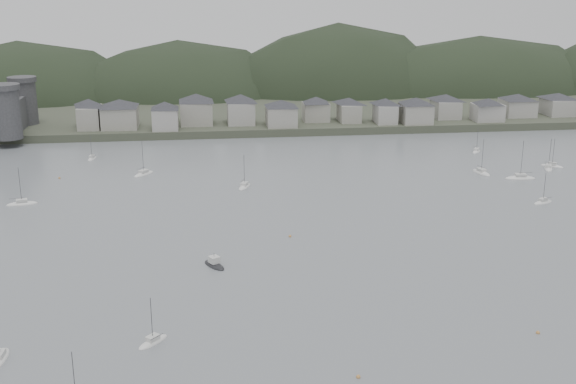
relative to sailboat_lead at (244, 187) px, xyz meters
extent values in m
plane|color=slate|center=(9.75, -101.68, -0.18)|extent=(900.00, 900.00, 0.00)
cube|color=#383D2D|center=(9.75, 193.32, 1.32)|extent=(900.00, 250.00, 3.00)
ellipsoid|color=black|center=(-101.12, 170.26, -10.32)|extent=(138.98, 92.48, 81.13)
ellipsoid|color=black|center=(-22.55, 171.19, -10.15)|extent=(132.08, 90.41, 79.74)
ellipsoid|color=black|center=(60.39, 171.26, -12.85)|extent=(133.88, 88.37, 101.41)
ellipsoid|color=black|center=(135.69, 166.23, -10.50)|extent=(165.81, 81.78, 82.55)
cylinder|color=#37373A|center=(-82.25, 64.32, 11.82)|extent=(10.00, 10.00, 18.00)
cylinder|color=#37373A|center=(-82.25, 92.32, 11.32)|extent=(10.00, 10.00, 17.00)
cube|color=#37373A|center=(-82.25, 78.32, 8.82)|extent=(3.50, 30.00, 12.00)
cube|color=gray|center=(-55.25, 80.29, 7.12)|extent=(8.34, 12.91, 8.59)
pyramid|color=#2A2A2F|center=(-55.25, 80.29, 12.91)|extent=(15.78, 15.78, 3.01)
cube|color=gray|center=(-43.57, 79.65, 7.00)|extent=(13.68, 13.35, 8.36)
pyramid|color=#2A2A2F|center=(-43.57, 79.65, 12.64)|extent=(20.07, 20.07, 2.93)
cube|color=#A4A19A|center=(-25.83, 74.34, 6.86)|extent=(9.78, 10.20, 8.08)
pyramid|color=#2A2A2F|center=(-25.83, 74.34, 12.31)|extent=(14.83, 14.83, 2.83)
cube|color=gray|center=(-13.77, 83.97, 7.37)|extent=(12.59, 13.33, 9.09)
pyramid|color=#2A2A2F|center=(-13.77, 83.97, 13.51)|extent=(19.24, 19.24, 3.18)
cube|color=#A4A19A|center=(4.00, 82.43, 7.26)|extent=(10.74, 12.17, 8.87)
pyramid|color=#2A2A2F|center=(4.00, 82.43, 13.24)|extent=(17.01, 17.01, 3.10)
cube|color=gray|center=(19.67, 75.85, 6.67)|extent=(11.63, 12.09, 7.69)
pyramid|color=#2A2A2F|center=(19.67, 75.85, 11.86)|extent=(17.61, 17.61, 2.69)
cube|color=gray|center=(35.00, 84.52, 6.54)|extent=(10.37, 9.35, 7.44)
pyramid|color=#2A2A2F|center=(35.00, 84.52, 11.56)|extent=(14.65, 14.65, 2.60)
cube|color=gray|center=(48.37, 82.12, 6.43)|extent=(8.24, 12.20, 7.22)
pyramid|color=#2A2A2F|center=(48.37, 82.12, 11.31)|extent=(15.17, 15.17, 2.53)
cube|color=#A4A19A|center=(62.24, 76.87, 6.55)|extent=(8.06, 10.91, 7.46)
pyramid|color=#2A2A2F|center=(62.24, 76.87, 11.59)|extent=(14.08, 14.08, 2.61)
cube|color=gray|center=(74.56, 75.38, 6.65)|extent=(11.73, 11.78, 7.66)
pyramid|color=#2A2A2F|center=(74.56, 75.38, 11.82)|extent=(17.46, 17.46, 2.68)
cube|color=#A4A19A|center=(90.38, 85.23, 6.49)|extent=(10.19, 13.02, 7.33)
pyramid|color=#2A2A2F|center=(90.38, 85.23, 11.44)|extent=(17.23, 17.23, 2.57)
cube|color=#A4A19A|center=(105.29, 76.39, 6.26)|extent=(11.70, 9.81, 6.88)
pyramid|color=#2A2A2F|center=(105.29, 76.39, 10.90)|extent=(15.97, 15.97, 2.41)
cube|color=#A4A19A|center=(122.15, 85.23, 6.32)|extent=(12.83, 12.48, 7.00)
pyramid|color=#2A2A2F|center=(122.15, 85.23, 11.05)|extent=(18.79, 18.79, 2.45)
cube|color=#A4A19A|center=(140.48, 85.75, 6.31)|extent=(11.07, 13.50, 6.97)
pyramid|color=#2A2A2F|center=(140.48, 85.75, 11.01)|extent=(18.25, 18.25, 2.44)
ellipsoid|color=silver|center=(0.00, 0.00, -0.13)|extent=(5.26, 8.05, 1.54)
cube|color=silver|center=(0.00, 0.00, 0.94)|extent=(2.61, 3.14, 0.70)
cylinder|color=#3F3F42|center=(0.00, 0.00, 4.83)|extent=(0.12, 0.12, 9.62)
cylinder|color=#3F3F42|center=(-0.54, 1.27, 1.49)|extent=(1.44, 3.23, 0.10)
ellipsoid|color=silver|center=(75.78, 6.73, -0.13)|extent=(4.73, 9.09, 1.74)
cube|color=silver|center=(75.78, 6.73, 1.04)|extent=(2.57, 3.40, 0.70)
cylinder|color=#3F3F42|center=(75.78, 6.73, 5.45)|extent=(0.12, 0.12, 10.85)
cylinder|color=#3F3F42|center=(76.15, 8.25, 1.59)|extent=(1.01, 3.82, 0.10)
ellipsoid|color=silver|center=(85.24, -1.13, -0.13)|extent=(9.71, 3.98, 1.89)
cube|color=silver|center=(85.24, -1.13, 1.12)|extent=(3.50, 2.41, 0.70)
cylinder|color=#3F3F42|center=(85.24, -1.13, 5.93)|extent=(0.12, 0.12, 11.82)
cylinder|color=#3F3F42|center=(86.93, -0.95, 1.67)|extent=(4.24, 0.53, 0.10)
ellipsoid|color=silver|center=(-30.64, 18.12, -0.13)|extent=(7.37, 8.32, 1.69)
cube|color=silver|center=(-30.64, 18.12, 1.02)|extent=(3.30, 3.48, 0.70)
cylinder|color=#3F3F42|center=(-30.64, 18.12, 5.31)|extent=(0.12, 0.12, 10.58)
cylinder|color=#3F3F42|center=(-31.58, 19.32, 1.57)|extent=(2.44, 3.05, 0.10)
ellipsoid|color=silver|center=(-45.99, -95.90, -0.13)|extent=(2.76, 7.41, 1.46)
cylinder|color=#3F3F42|center=(-31.66, -110.11, 4.07)|extent=(0.12, 0.12, 8.10)
ellipsoid|color=silver|center=(85.21, 35.21, -0.13)|extent=(5.63, 6.63, 1.33)
cube|color=silver|center=(85.21, 35.21, 0.84)|extent=(2.55, 2.74, 0.70)
cylinder|color=#3F3F42|center=(85.21, 35.21, 4.18)|extent=(0.12, 0.12, 8.31)
cylinder|color=#3F3F42|center=(84.51, 36.17, 1.39)|extent=(1.84, 2.48, 0.10)
ellipsoid|color=silver|center=(-61.60, -9.70, -0.13)|extent=(8.60, 4.18, 1.65)
cube|color=silver|center=(-61.60, -9.70, 1.00)|extent=(3.18, 2.34, 0.70)
cylinder|color=#3F3F42|center=(-61.60, -9.70, 5.17)|extent=(0.12, 0.12, 10.30)
cylinder|color=#3F3F42|center=(-63.05, -9.41, 1.55)|extent=(3.66, 0.81, 0.10)
ellipsoid|color=silver|center=(99.47, 9.17, -0.13)|extent=(5.45, 8.15, 1.56)
cube|color=silver|center=(99.47, 9.17, 0.95)|extent=(2.68, 3.19, 0.70)
cylinder|color=#3F3F42|center=(99.47, 9.17, 4.90)|extent=(0.12, 0.12, 9.76)
cylinder|color=#3F3F42|center=(98.90, 10.45, 1.50)|extent=(1.52, 3.25, 0.10)
ellipsoid|color=silver|center=(102.09, 11.94, -0.13)|extent=(7.07, 6.59, 1.47)
cube|color=silver|center=(102.09, 11.94, 0.91)|extent=(3.00, 2.90, 0.70)
cylinder|color=#3F3F42|center=(102.09, 11.94, 4.61)|extent=(0.12, 0.12, 9.17)
cylinder|color=#3F3F42|center=(101.09, 11.07, 1.46)|extent=(2.55, 2.24, 0.10)
ellipsoid|color=silver|center=(-21.58, -93.22, -0.13)|extent=(5.88, 6.24, 1.30)
cube|color=silver|center=(-21.58, -93.22, 0.82)|extent=(2.58, 2.65, 0.70)
cylinder|color=#3F3F42|center=(-21.58, -93.22, 4.09)|extent=(0.12, 0.12, 8.13)
cylinder|color=#3F3F42|center=(-20.80, -94.09, 1.37)|extent=(2.02, 2.25, 0.10)
ellipsoid|color=silver|center=(80.76, -25.69, -0.13)|extent=(7.07, 4.66, 1.35)
cube|color=silver|center=(80.76, -25.69, 0.85)|extent=(2.76, 2.30, 0.70)
cylinder|color=#3F3F42|center=(80.76, -25.69, 4.25)|extent=(0.12, 0.12, 8.46)
cylinder|color=#3F3F42|center=(81.88, -26.17, 1.40)|extent=(2.84, 1.29, 0.10)
ellipsoid|color=silver|center=(-49.66, 41.14, -0.13)|extent=(3.23, 6.61, 1.27)
cube|color=silver|center=(-49.66, 41.14, 0.81)|extent=(1.80, 2.45, 0.70)
cylinder|color=#3F3F42|center=(-49.66, 41.14, 3.98)|extent=(0.12, 0.12, 7.92)
cylinder|color=#3F3F42|center=(-49.44, 40.02, 1.36)|extent=(0.66, 2.82, 0.10)
ellipsoid|color=black|center=(-10.36, -60.22, -0.13)|extent=(5.67, 7.33, 1.54)
cube|color=silver|center=(-10.36, -60.22, 1.29)|extent=(2.75, 2.80, 1.40)
cylinder|color=#3F3F42|center=(-10.36, -60.22, 2.19)|extent=(0.10, 0.10, 1.20)
sphere|color=#C58741|center=(-56.23, 16.63, -0.03)|extent=(0.70, 0.70, 0.70)
sphere|color=#C58741|center=(8.09, -44.12, -0.03)|extent=(0.70, 0.70, 0.70)
sphere|color=#C58741|center=(44.89, -98.01, -0.03)|extent=(0.70, 0.70, 0.70)
sphere|color=#C58741|center=(10.67, -108.43, -0.03)|extent=(0.70, 0.70, 0.70)
camera|label=1|loc=(-12.20, -205.08, 59.18)|focal=44.93mm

